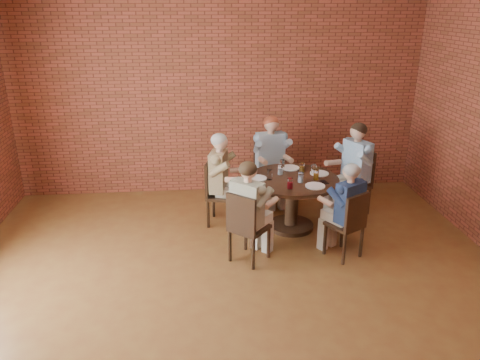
{
  "coord_description": "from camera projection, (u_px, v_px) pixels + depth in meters",
  "views": [
    {
      "loc": [
        -0.4,
        -3.94,
        3.0
      ],
      "look_at": [
        0.09,
        1.0,
        1.1
      ],
      "focal_mm": 35.0,
      "sensor_mm": 36.0,
      "label": 1
    }
  ],
  "objects": [
    {
      "name": "floor",
      "position": [
        241.0,
        316.0,
        4.77
      ],
      "size": [
        7.0,
        7.0,
        0.0
      ],
      "primitive_type": "plane",
      "color": "brown",
      "rests_on": "ground"
    },
    {
      "name": "wall_back",
      "position": [
        219.0,
        89.0,
        7.42
      ],
      "size": [
        7.0,
        0.0,
        7.0
      ],
      "primitive_type": "plane",
      "rotation": [
        1.57,
        0.0,
        0.0
      ],
      "color": "brown",
      "rests_on": "ground"
    },
    {
      "name": "dining_table",
      "position": [
        292.0,
        193.0,
        6.45
      ],
      "size": [
        1.26,
        1.26,
        0.75
      ],
      "color": "#321C10",
      "rests_on": "floor"
    },
    {
      "name": "chair_a",
      "position": [
        356.0,
        179.0,
        6.99
      ],
      "size": [
        0.59,
        0.59,
        0.96
      ],
      "rotation": [
        0.0,
        0.0,
        -1.16
      ],
      "color": "#321C10",
      "rests_on": "floor"
    },
    {
      "name": "diner_a",
      "position": [
        353.0,
        169.0,
        6.89
      ],
      "size": [
        0.85,
        0.78,
        1.38
      ],
      "primitive_type": null,
      "rotation": [
        0.0,
        0.0,
        -1.16
      ],
      "color": "teal",
      "rests_on": "floor"
    },
    {
      "name": "chair_b",
      "position": [
        269.0,
        169.0,
        7.41
      ],
      "size": [
        0.51,
        0.51,
        0.96
      ],
      "rotation": [
        0.0,
        0.0,
        0.15
      ],
      "color": "#321C10",
      "rests_on": "floor"
    },
    {
      "name": "diner_b",
      "position": [
        271.0,
        160.0,
        7.27
      ],
      "size": [
        0.65,
        0.76,
        1.38
      ],
      "primitive_type": null,
      "rotation": [
        0.0,
        0.0,
        0.15
      ],
      "color": "#8AA0B0",
      "rests_on": "floor"
    },
    {
      "name": "chair_c",
      "position": [
        217.0,
        190.0,
        6.62
      ],
      "size": [
        0.52,
        0.52,
        0.93
      ],
      "rotation": [
        0.0,
        0.0,
        1.31
      ],
      "color": "#321C10",
      "rests_on": "floor"
    },
    {
      "name": "diner_c",
      "position": [
        223.0,
        180.0,
        6.55
      ],
      "size": [
        0.76,
        0.67,
        1.33
      ],
      "primitive_type": null,
      "rotation": [
        0.0,
        0.0,
        1.31
      ],
      "color": "olive",
      "rests_on": "floor"
    },
    {
      "name": "chair_d",
      "position": [
        246.0,
        225.0,
        5.59
      ],
      "size": [
        0.57,
        0.57,
        0.91
      ],
      "rotation": [
        0.0,
        0.0,
        2.43
      ],
      "color": "#321C10",
      "rests_on": "floor"
    },
    {
      "name": "diner_d",
      "position": [
        250.0,
        212.0,
        5.6
      ],
      "size": [
        0.78,
        0.79,
        1.29
      ],
      "primitive_type": null,
      "rotation": [
        0.0,
        0.0,
        2.43
      ],
      "color": "tan",
      "rests_on": "floor"
    },
    {
      "name": "chair_e",
      "position": [
        349.0,
        223.0,
        5.69
      ],
      "size": [
        0.51,
        0.51,
        0.88
      ],
      "rotation": [
        0.0,
        0.0,
        3.68
      ],
      "color": "#321C10",
      "rests_on": "floor"
    },
    {
      "name": "diner_e",
      "position": [
        346.0,
        211.0,
        5.69
      ],
      "size": [
        0.69,
        0.73,
        1.23
      ],
      "primitive_type": null,
      "rotation": [
        0.0,
        0.0,
        3.68
      ],
      "color": "#1A2A4A",
      "rests_on": "floor"
    },
    {
      "name": "plate_a",
      "position": [
        319.0,
        173.0,
        6.52
      ],
      "size": [
        0.26,
        0.26,
        0.01
      ],
      "primitive_type": "cylinder",
      "color": "white",
      "rests_on": "dining_table"
    },
    {
      "name": "plate_b",
      "position": [
        290.0,
        168.0,
        6.74
      ],
      "size": [
        0.26,
        0.26,
        0.01
      ],
      "primitive_type": "cylinder",
      "color": "white",
      "rests_on": "dining_table"
    },
    {
      "name": "plate_c",
      "position": [
        257.0,
        178.0,
        6.34
      ],
      "size": [
        0.26,
        0.26,
        0.01
      ],
      "primitive_type": "cylinder",
      "color": "white",
      "rests_on": "dining_table"
    },
    {
      "name": "plate_d",
      "position": [
        315.0,
        186.0,
        6.08
      ],
      "size": [
        0.26,
        0.26,
        0.01
      ],
      "primitive_type": "cylinder",
      "color": "white",
      "rests_on": "dining_table"
    },
    {
      "name": "glass_a",
      "position": [
        314.0,
        170.0,
        6.49
      ],
      "size": [
        0.07,
        0.07,
        0.14
      ],
      "primitive_type": "cylinder",
      "color": "white",
      "rests_on": "dining_table"
    },
    {
      "name": "glass_b",
      "position": [
        302.0,
        168.0,
        6.57
      ],
      "size": [
        0.07,
        0.07,
        0.14
      ],
      "primitive_type": "cylinder",
      "color": "white",
      "rests_on": "dining_table"
    },
    {
      "name": "glass_c",
      "position": [
        282.0,
        165.0,
        6.69
      ],
      "size": [
        0.07,
        0.07,
        0.14
      ],
      "primitive_type": "cylinder",
      "color": "white",
      "rests_on": "dining_table"
    },
    {
      "name": "glass_d",
      "position": [
        280.0,
        170.0,
        6.48
      ],
      "size": [
        0.07,
        0.07,
        0.14
      ],
      "primitive_type": "cylinder",
      "color": "white",
      "rests_on": "dining_table"
    },
    {
      "name": "glass_e",
      "position": [
        270.0,
        175.0,
        6.29
      ],
      "size": [
        0.07,
        0.07,
        0.14
      ],
      "primitive_type": "cylinder",
      "color": "white",
      "rests_on": "dining_table"
    },
    {
      "name": "glass_f",
      "position": [
        290.0,
        183.0,
        5.99
      ],
      "size": [
        0.07,
        0.07,
        0.14
      ],
      "primitive_type": "cylinder",
      "color": "white",
      "rests_on": "dining_table"
    },
    {
      "name": "glass_g",
      "position": [
        301.0,
        177.0,
        6.2
      ],
      "size": [
        0.07,
        0.07,
        0.14
      ],
      "primitive_type": "cylinder",
      "color": "white",
      "rests_on": "dining_table"
    },
    {
      "name": "glass_h",
      "position": [
        316.0,
        175.0,
        6.29
      ],
      "size": [
        0.07,
        0.07,
        0.14
      ],
      "primitive_type": "cylinder",
      "color": "white",
      "rests_on": "dining_table"
    },
    {
      "name": "smartphone",
      "position": [
        324.0,
        182.0,
        6.22
      ],
      "size": [
        0.1,
        0.14,
        0.01
      ],
      "primitive_type": "cube",
      "rotation": [
        0.0,
        0.0,
        0.23
      ],
      "color": "black",
      "rests_on": "dining_table"
    }
  ]
}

